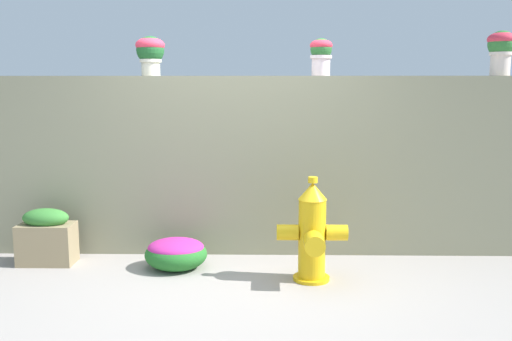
{
  "coord_description": "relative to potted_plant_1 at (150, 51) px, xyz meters",
  "views": [
    {
      "loc": [
        0.31,
        -4.61,
        1.7
      ],
      "look_at": [
        0.21,
        0.79,
        0.87
      ],
      "focal_mm": 38.95,
      "sensor_mm": 36.0,
      "label": 1
    }
  ],
  "objects": [
    {
      "name": "potted_plant_2",
      "position": [
        1.7,
        -0.08,
        -0.03
      ],
      "size": [
        0.22,
        0.22,
        0.36
      ],
      "color": "silver",
      "rests_on": "stone_wall"
    },
    {
      "name": "ground_plane",
      "position": [
        0.85,
        -1.03,
        -2.03
      ],
      "size": [
        24.0,
        24.0,
        0.0
      ],
      "primitive_type": "plane",
      "color": "gray"
    },
    {
      "name": "potted_plant_1",
      "position": [
        0.0,
        0.0,
        0.0
      ],
      "size": [
        0.29,
        0.29,
        0.4
      ],
      "color": "beige",
      "rests_on": "stone_wall"
    },
    {
      "name": "flower_bush_left",
      "position": [
        0.32,
        -0.64,
        -1.88
      ],
      "size": [
        0.58,
        0.52,
        0.29
      ],
      "color": "#256C27",
      "rests_on": "ground"
    },
    {
      "name": "stone_wall",
      "position": [
        0.85,
        -0.04,
        -1.14
      ],
      "size": [
        5.92,
        0.36,
        1.79
      ],
      "primitive_type": "cube",
      "color": "gray",
      "rests_on": "ground"
    },
    {
      "name": "fire_hydrant",
      "position": [
        1.56,
        -0.95,
        -1.61
      ],
      "size": [
        0.62,
        0.49,
        0.92
      ],
      "color": "gold",
      "rests_on": "ground"
    },
    {
      "name": "planter_box",
      "position": [
        -0.94,
        -0.52,
        -1.77
      ],
      "size": [
        0.52,
        0.29,
        0.54
      ],
      "color": "#8F7C59",
      "rests_on": "ground"
    },
    {
      "name": "potted_plant_3",
      "position": [
        3.46,
        -0.04,
        0.03
      ],
      "size": [
        0.27,
        0.27,
        0.44
      ],
      "color": "beige",
      "rests_on": "stone_wall"
    }
  ]
}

